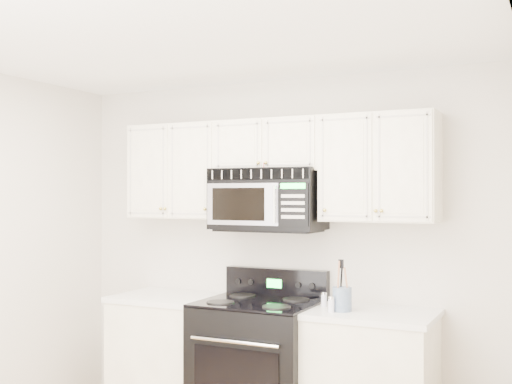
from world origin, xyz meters
The scene contains 9 objects.
room centered at (0.00, 0.00, 1.30)m, with size 3.51×3.51×2.61m.
base_cabinet_left centered at (-0.80, 1.44, 0.43)m, with size 0.86×0.65×0.92m.
base_cabinet_right centered at (0.80, 1.44, 0.43)m, with size 0.86×0.65×0.92m.
range centered at (-0.02, 1.40, 0.48)m, with size 0.84×0.76×1.14m.
upper_cabinets centered at (0.00, 1.58, 1.93)m, with size 2.44×0.37×0.75m.
microwave centered at (-0.02, 1.54, 1.68)m, with size 0.82×0.46×0.45m.
utensil_crock centered at (0.62, 1.35, 1.01)m, with size 0.13×0.13×0.34m.
shaker_salt centered at (0.45, 1.47, 0.97)m, with size 0.04×0.04×0.10m.
shaker_pepper centered at (0.57, 1.28, 0.97)m, with size 0.05×0.05×0.11m.
Camera 1 is at (1.98, -2.80, 1.70)m, focal length 45.00 mm.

